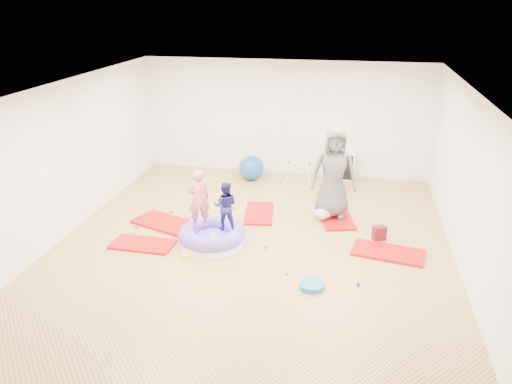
# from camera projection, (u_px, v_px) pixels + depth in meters

# --- Properties ---
(room) EXTENTS (7.01, 8.01, 2.81)m
(room) POSITION_uv_depth(u_px,v_px,m) (253.00, 171.00, 8.52)
(room) COLOR tan
(room) RESTS_ON ground
(gym_mat_front_left) EXTENTS (1.13, 0.59, 0.05)m
(gym_mat_front_left) POSITION_uv_depth(u_px,v_px,m) (143.00, 244.00, 8.98)
(gym_mat_front_left) COLOR #B51C01
(gym_mat_front_left) RESTS_ON ground
(gym_mat_mid_left) EXTENTS (1.46, 1.06, 0.05)m
(gym_mat_mid_left) POSITION_uv_depth(u_px,v_px,m) (166.00, 223.00, 9.80)
(gym_mat_mid_left) COLOR #B51C01
(gym_mat_mid_left) RESTS_ON ground
(gym_mat_center_back) EXTENTS (0.70, 1.17, 0.05)m
(gym_mat_center_back) POSITION_uv_depth(u_px,v_px,m) (259.00, 213.00, 10.25)
(gym_mat_center_back) COLOR #B51C01
(gym_mat_center_back) RESTS_ON ground
(gym_mat_right) EXTENTS (1.31, 0.82, 0.05)m
(gym_mat_right) POSITION_uv_depth(u_px,v_px,m) (388.00, 253.00, 8.68)
(gym_mat_right) COLOR #B51C01
(gym_mat_right) RESTS_ON ground
(gym_mat_rear_right) EXTENTS (0.87, 1.32, 0.05)m
(gym_mat_rear_right) POSITION_uv_depth(u_px,v_px,m) (336.00, 217.00, 10.07)
(gym_mat_rear_right) COLOR #B51C01
(gym_mat_rear_right) RESTS_ON ground
(inflatable_cushion) EXTENTS (1.20, 1.20, 0.38)m
(inflatable_cushion) POSITION_uv_depth(u_px,v_px,m) (212.00, 236.00, 8.99)
(inflatable_cushion) COLOR white
(inflatable_cushion) RESTS_ON ground
(child_pink) EXTENTS (0.48, 0.42, 1.10)m
(child_pink) POSITION_uv_depth(u_px,v_px,m) (198.00, 196.00, 8.80)
(child_pink) COLOR #D15F7B
(child_pink) RESTS_ON inflatable_cushion
(child_navy) EXTENTS (0.46, 0.38, 0.89)m
(child_navy) POSITION_uv_depth(u_px,v_px,m) (225.00, 203.00, 8.76)
(child_navy) COLOR navy
(child_navy) RESTS_ON inflatable_cushion
(adult_caregiver) EXTENTS (0.96, 0.70, 1.81)m
(adult_caregiver) POSITION_uv_depth(u_px,v_px,m) (334.00, 173.00, 9.77)
(adult_caregiver) COLOR #525255
(adult_caregiver) RESTS_ON gym_mat_rear_right
(infant) EXTENTS (0.35, 0.36, 0.21)m
(infant) POSITION_uv_depth(u_px,v_px,m) (323.00, 214.00, 9.89)
(infant) COLOR silver
(infant) RESTS_ON gym_mat_rear_right
(ball_pit_balls) EXTENTS (4.32, 2.59, 0.06)m
(ball_pit_balls) POSITION_uv_depth(u_px,v_px,m) (209.00, 231.00, 9.46)
(ball_pit_balls) COLOR green
(ball_pit_balls) RESTS_ON ground
(exercise_ball_blue) EXTENTS (0.60, 0.60, 0.60)m
(exercise_ball_blue) POSITION_uv_depth(u_px,v_px,m) (251.00, 168.00, 12.10)
(exercise_ball_blue) COLOR #1350A1
(exercise_ball_blue) RESTS_ON ground
(exercise_ball_orange) EXTENTS (0.44, 0.44, 0.44)m
(exercise_ball_orange) POSITION_uv_depth(u_px,v_px,m) (247.00, 167.00, 12.39)
(exercise_ball_orange) COLOR orange
(exercise_ball_orange) RESTS_ON ground
(infant_play_gym) EXTENTS (0.67, 0.64, 0.51)m
(infant_play_gym) POSITION_uv_depth(u_px,v_px,m) (299.00, 169.00, 11.87)
(infant_play_gym) COLOR silver
(infant_play_gym) RESTS_ON ground
(cube_shelf) EXTENTS (0.70, 0.34, 0.70)m
(cube_shelf) POSITION_uv_depth(u_px,v_px,m) (340.00, 165.00, 12.11)
(cube_shelf) COLOR silver
(cube_shelf) RESTS_ON ground
(balance_disc) EXTENTS (0.39, 0.39, 0.09)m
(balance_disc) POSITION_uv_depth(u_px,v_px,m) (312.00, 286.00, 7.66)
(balance_disc) COLOR teal
(balance_disc) RESTS_ON ground
(backpack) EXTENTS (0.27, 0.23, 0.27)m
(backpack) POSITION_uv_depth(u_px,v_px,m) (379.00, 233.00, 9.15)
(backpack) COLOR #B4192D
(backpack) RESTS_ON ground
(yellow_toy) EXTENTS (0.22, 0.22, 0.03)m
(yellow_toy) POSITION_uv_depth(u_px,v_px,m) (187.00, 254.00, 8.64)
(yellow_toy) COLOR yellow
(yellow_toy) RESTS_ON ground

